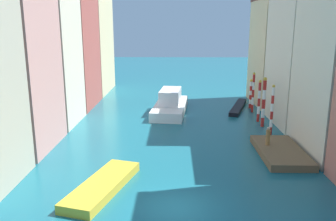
# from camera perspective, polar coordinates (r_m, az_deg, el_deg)

# --- Properties ---
(ground_plane) EXTENTS (154.00, 154.00, 0.00)m
(ground_plane) POSITION_cam_1_polar(r_m,az_deg,el_deg) (44.57, 1.21, 0.04)
(ground_plane) COLOR #196070
(building_left_1) EXTENTS (7.68, 7.85, 16.14)m
(building_left_1) POSITION_cam_1_polar(r_m,az_deg,el_deg) (32.65, -25.38, 8.12)
(building_left_1) COLOR tan
(building_left_1) RESTS_ON ground
(building_left_2) EXTENTS (7.68, 7.43, 17.96)m
(building_left_2) POSITION_cam_1_polar(r_m,az_deg,el_deg) (39.89, -20.46, 10.66)
(building_left_2) COLOR beige
(building_left_2) RESTS_ON ground
(building_left_3) EXTENTS (7.68, 9.43, 19.89)m
(building_left_3) POSITION_cam_1_polar(r_m,az_deg,el_deg) (47.95, -16.81, 12.45)
(building_left_3) COLOR #B25147
(building_left_3) RESTS_ON ground
(building_left_4) EXTENTS (7.68, 11.49, 18.96)m
(building_left_4) POSITION_cam_1_polar(r_m,az_deg,el_deg) (58.06, -13.60, 12.30)
(building_left_4) COLOR beige
(building_left_4) RESTS_ON ground
(building_right_2) EXTENTS (7.68, 9.74, 19.09)m
(building_right_2) POSITION_cam_1_polar(r_m,az_deg,el_deg) (40.59, 22.72, 11.31)
(building_right_2) COLOR beige
(building_right_2) RESTS_ON ground
(building_right_3) EXTENTS (7.68, 9.66, 14.17)m
(building_right_3) POSITION_cam_1_polar(r_m,az_deg,el_deg) (50.05, 18.35, 9.09)
(building_right_3) COLOR beige
(building_right_3) RESTS_ON ground
(waterfront_dock) EXTENTS (3.52, 7.25, 0.58)m
(waterfront_dock) POSITION_cam_1_polar(r_m,az_deg,el_deg) (30.74, 17.83, -6.42)
(waterfront_dock) COLOR brown
(waterfront_dock) RESTS_ON ground
(person_on_dock) EXTENTS (0.36, 0.36, 1.59)m
(person_on_dock) POSITION_cam_1_polar(r_m,az_deg,el_deg) (31.02, 15.96, -4.09)
(person_on_dock) COLOR olive
(person_on_dock) RESTS_ON waterfront_dock
(mooring_pole_0) EXTENTS (0.29, 0.29, 5.00)m
(mooring_pole_0) POSITION_cam_1_polar(r_m,az_deg,el_deg) (35.48, 16.56, 0.13)
(mooring_pole_0) COLOR red
(mooring_pole_0) RESTS_ON ground
(mooring_pole_1) EXTENTS (0.39, 0.39, 5.31)m
(mooring_pole_1) POSITION_cam_1_polar(r_m,az_deg,el_deg) (38.14, 15.32, 1.39)
(mooring_pole_1) COLOR red
(mooring_pole_1) RESTS_ON ground
(mooring_pole_2) EXTENTS (0.32, 0.32, 4.72)m
(mooring_pole_2) POSITION_cam_1_polar(r_m,az_deg,el_deg) (40.11, 14.60, 1.58)
(mooring_pole_2) COLOR red
(mooring_pole_2) RESTS_ON ground
(mooring_pole_3) EXTENTS (0.30, 0.30, 4.98)m
(mooring_pole_3) POSITION_cam_1_polar(r_m,az_deg,el_deg) (44.35, 13.69, 2.93)
(mooring_pole_3) COLOR red
(mooring_pole_3) RESTS_ON ground
(mooring_pole_4) EXTENTS (0.37, 0.37, 3.82)m
(mooring_pole_4) POSITION_cam_1_polar(r_m,az_deg,el_deg) (46.60, 13.31, 2.74)
(mooring_pole_4) COLOR red
(mooring_pole_4) RESTS_ON ground
(vaporetto_white) EXTENTS (4.64, 10.72, 2.91)m
(vaporetto_white) POSITION_cam_1_polar(r_m,az_deg,el_deg) (43.26, 0.39, 1.02)
(vaporetto_white) COLOR white
(vaporetto_white) RESTS_ON ground
(gondola_black) EXTENTS (3.75, 8.84, 0.49)m
(gondola_black) POSITION_cam_1_polar(r_m,az_deg,el_deg) (46.18, 11.37, 0.56)
(gondola_black) COLOR black
(gondola_black) RESTS_ON ground
(motorboat_0) EXTENTS (4.17, 7.68, 0.61)m
(motorboat_0) POSITION_cam_1_polar(r_m,az_deg,el_deg) (23.85, -10.57, -11.89)
(motorboat_0) COLOR gold
(motorboat_0) RESTS_ON ground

